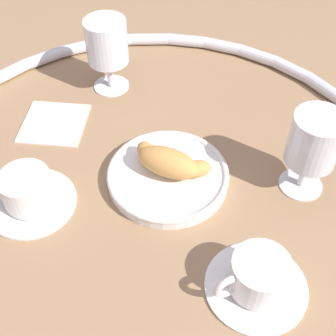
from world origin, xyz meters
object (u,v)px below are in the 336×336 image
object	(u,v)px
juice_glass_left	(314,143)
juice_glass_right	(107,45)
pastry_plate	(168,176)
folded_napkin	(54,123)
coffee_cup_near	(258,278)
coffee_cup_far	(27,193)
croissant_large	(169,162)

from	to	relation	value
juice_glass_left	juice_glass_right	world-z (taller)	same
juice_glass_left	pastry_plate	bearing A→B (deg)	-178.18
pastry_plate	folded_napkin	bearing A→B (deg)	150.92
coffee_cup_near	folded_napkin	distance (m)	0.45
coffee_cup_near	coffee_cup_far	world-z (taller)	same
juice_glass_right	croissant_large	bearing A→B (deg)	-60.78
coffee_cup_far	folded_napkin	bearing A→B (deg)	92.46
juice_glass_left	folded_napkin	bearing A→B (deg)	165.17
coffee_cup_near	coffee_cup_far	bearing A→B (deg)	160.71
juice_glass_left	folded_napkin	size ratio (longest dim) A/B	1.27
coffee_cup_near	juice_glass_left	size ratio (longest dim) A/B	0.97
pastry_plate	juice_glass_left	distance (m)	0.22
coffee_cup_far	croissant_large	bearing A→B (deg)	17.28
pastry_plate	juice_glass_right	world-z (taller)	juice_glass_right
coffee_cup_far	juice_glass_right	distance (m)	0.31
coffee_cup_near	coffee_cup_far	size ratio (longest dim) A/B	1.00
coffee_cup_far	juice_glass_left	world-z (taller)	juice_glass_left
pastry_plate	coffee_cup_near	distance (m)	0.22
juice_glass_left	juice_glass_right	distance (m)	0.41
coffee_cup_near	juice_glass_right	distance (m)	0.49
pastry_plate	juice_glass_right	bearing A→B (deg)	118.70
coffee_cup_far	juice_glass_right	xyz separation A→B (m)	(0.08, 0.29, 0.07)
coffee_cup_near	juice_glass_right	size ratio (longest dim) A/B	0.97
coffee_cup_far	juice_glass_left	bearing A→B (deg)	9.30
juice_glass_right	juice_glass_left	bearing A→B (deg)	-33.92
juice_glass_right	pastry_plate	bearing A→B (deg)	-61.30
pastry_plate	coffee_cup_near	size ratio (longest dim) A/B	1.41
pastry_plate	coffee_cup_far	bearing A→B (deg)	-163.39
folded_napkin	coffee_cup_far	bearing A→B (deg)	-87.54
pastry_plate	juice_glass_right	xyz separation A→B (m)	(-0.13, 0.23, 0.08)
croissant_large	coffee_cup_far	distance (m)	0.22
croissant_large	coffee_cup_near	distance (m)	0.22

